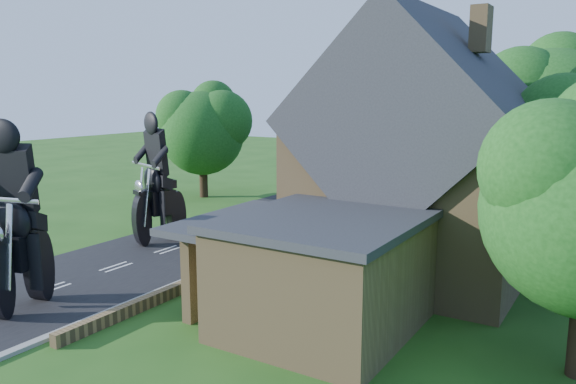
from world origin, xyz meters
The scene contains 17 objects.
ground centered at (0.00, 0.00, 0.00)m, with size 120.00×120.00×0.00m, color #204B15.
road centered at (0.00, 0.00, 0.01)m, with size 7.00×80.00×0.02m, color black.
kerb centered at (3.65, 0.00, 0.06)m, with size 0.30×80.00×0.12m, color gray.
garden_wall centered at (4.30, 5.00, 0.20)m, with size 0.30×22.00×0.40m, color olive.
house centered at (10.49, 6.00, 4.34)m, with size 9.54×8.64×10.24m.
annex centered at (9.87, -0.80, 1.77)m, with size 7.05×5.94×3.44m.
tree_behind_house centered at (14.18, 16.14, 6.23)m, with size 7.81×7.20×10.08m.
tree_behind_left centered at (8.16, 17.13, 5.73)m, with size 6.94×6.40×9.16m.
tree_far_road centered at (-6.86, 14.11, 4.84)m, with size 6.08×5.60×7.84m.
shrub_a centered at (5.30, -1.00, 0.55)m, with size 0.90×0.90×1.10m, color #133D1D.
shrub_b centered at (5.30, 1.50, 0.55)m, with size 0.90×0.90×1.10m, color #133D1D.
shrub_c centered at (5.30, 4.00, 0.55)m, with size 0.90×0.90×1.10m, color #133D1D.
shrub_d centered at (5.30, 9.00, 0.55)m, with size 0.90×0.90×1.10m, color #133D1D.
shrub_e centered at (5.30, 11.50, 0.55)m, with size 0.90×0.90×1.10m, color #133D1D.
shrub_f centered at (5.30, 14.00, 0.55)m, with size 0.90×0.90×1.10m, color #133D1D.
motorcycle_lead centered at (0.92, -4.72, 0.93)m, with size 0.51×2.00×1.86m, color black, non-canonical shape.
motorcycle_follow centered at (-1.17, 3.68, 0.92)m, with size 0.50×1.98×1.84m, color black, non-canonical shape.
Camera 1 is at (17.53, -14.91, 6.98)m, focal length 35.00 mm.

